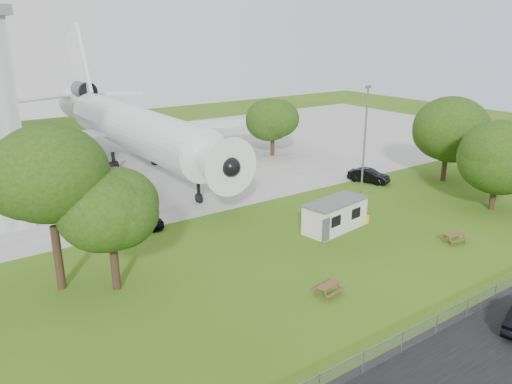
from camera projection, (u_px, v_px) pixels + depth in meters
ground at (343, 265)px, 37.17m from camera, size 160.00×160.00×0.00m
concrete_apron at (141, 160)px, 66.70m from camera, size 120.00×46.00×0.03m
airliner at (130, 125)px, 62.31m from camera, size 46.36×47.73×17.69m
site_cabin at (335, 215)px, 43.38m from camera, size 6.91×3.58×2.62m
picnic_west at (328, 295)px, 32.97m from camera, size 2.03×1.79×0.76m
picnic_east at (454, 242)px, 41.07m from camera, size 2.05×1.81×0.76m
fence at (456, 323)px, 29.78m from camera, size 58.00×0.04×1.30m
lamp_mast at (364, 155)px, 44.61m from camera, size 0.16×0.16×12.00m
tree_west_big at (47, 178)px, 31.43m from camera, size 8.38×8.38×11.96m
tree_west_small at (110, 215)px, 32.15m from camera, size 7.18×7.18×8.88m
tree_east_front at (499, 155)px, 47.00m from camera, size 7.96×7.96×9.38m
tree_east_back at (448, 133)px, 56.08m from camera, size 8.67×8.67×9.94m
tree_far_apron at (273, 122)px, 67.88m from camera, size 6.51×6.51×7.95m
car_ne_sedan at (369, 176)px, 56.92m from camera, size 3.30×4.96×1.55m
car_apron_van at (136, 222)px, 43.45m from camera, size 5.22×4.12×1.41m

